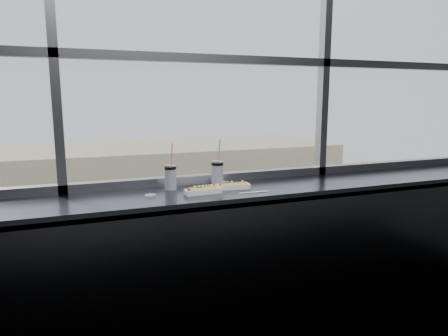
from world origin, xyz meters
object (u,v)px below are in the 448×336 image
object	(u,v)px
tree_center	(103,222)
pedestrian_b	(102,253)
wrapper	(150,195)
soda_cup_right	(217,172)
hotdog_tray_left	(203,190)
car_near_d	(257,307)
pedestrian_d	(211,236)
hotdog_tray_right	(233,186)
tree_right	(232,210)
car_near_e	(322,296)
soda_cup_left	(171,176)
car_far_b	(135,267)
pedestrian_a	(31,256)
pedestrian_c	(175,239)
car_far_c	(258,249)
loose_straw	(254,192)

from	to	relation	value
tree_center	pedestrian_b	bearing A→B (deg)	-149.11
wrapper	tree_center	xyz separation A→B (m)	(1.29, 28.30, -8.75)
pedestrian_b	soda_cup_right	bearing A→B (deg)	178.93
hotdog_tray_left	car_near_d	xyz separation A→B (m)	(8.34, 16.35, -11.02)
pedestrian_b	car_near_d	bearing A→B (deg)	-147.16
pedestrian_d	pedestrian_b	bearing A→B (deg)	1.54
hotdog_tray_right	tree_right	world-z (taller)	hotdog_tray_right
car_near_e	tree_right	world-z (taller)	tree_right
hotdog_tray_right	soda_cup_left	bearing A→B (deg)	167.79
car_far_b	tree_center	size ratio (longest dim) A/B	1.18
hotdog_tray_right	tree_right	bearing A→B (deg)	75.08
pedestrian_a	tree_right	xyz separation A→B (m)	(15.93, -0.96, 2.23)
wrapper	pedestrian_a	bearing A→B (deg)	97.80
soda_cup_right	pedestrian_b	bearing A→B (deg)	88.93
pedestrian_c	car_far_c	bearing A→B (deg)	-39.91
car_near_d	pedestrian_b	world-z (taller)	car_near_d
soda_cup_right	pedestrian_d	distance (m)	31.79
car_far_c	pedestrian_a	xyz separation A→B (m)	(-16.54, 4.96, -0.06)
car_far_c	pedestrian_b	bearing A→B (deg)	63.50
hotdog_tray_left	tree_right	bearing A→B (deg)	65.06
wrapper	car_near_d	world-z (taller)	wrapper
soda_cup_right	pedestrian_b	xyz separation A→B (m)	(0.52, 27.99, -11.25)
hotdog_tray_left	car_near_d	distance (m)	21.41
hotdog_tray_right	car_far_b	distance (m)	26.81
wrapper	pedestrian_b	bearing A→B (deg)	87.89
car_near_d	pedestrian_c	world-z (taller)	car_near_d
car_far_b	car_near_e	bearing A→B (deg)	-127.99
soda_cup_left	soda_cup_right	xyz separation A→B (m)	(0.34, 0.00, 0.00)
car_far_c	car_near_e	bearing A→B (deg)	175.40
hotdog_tray_right	tree_center	world-z (taller)	hotdog_tray_right
soda_cup_left	car_near_d	size ratio (longest dim) A/B	0.05
loose_straw	pedestrian_a	distance (m)	31.76
car_near_d	car_far_b	distance (m)	9.79
hotdog_tray_left	wrapper	size ratio (longest dim) A/B	2.81
soda_cup_left	tree_center	xyz separation A→B (m)	(1.12, 28.15, -8.83)
hotdog_tray_right	pedestrian_d	size ratio (longest dim) A/B	0.11
hotdog_tray_left	car_near_d	world-z (taller)	hotdog_tray_left
soda_cup_left	pedestrian_d	world-z (taller)	soda_cup_left
hotdog_tray_left	car_far_b	world-z (taller)	hotdog_tray_left
car_near_d	tree_right	bearing A→B (deg)	-19.02
hotdog_tray_right	tree_right	xyz separation A→B (m)	(11.34, 28.29, -8.86)
car_near_d	pedestrian_d	distance (m)	12.16
hotdog_tray_left	car_far_b	xyz separation A→B (m)	(2.70, 24.35, -11.08)
hotdog_tray_left	car_near_e	size ratio (longest dim) A/B	0.04
pedestrian_a	tree_right	distance (m)	16.11
loose_straw	pedestrian_a	xyz separation A→B (m)	(-4.67, 29.40, -11.07)
tree_right	pedestrian_b	bearing A→B (deg)	-179.20
soda_cup_right	pedestrian_a	size ratio (longest dim) A/B	0.17
loose_straw	tree_center	world-z (taller)	loose_straw
wrapper	tree_center	size ratio (longest dim) A/B	0.02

